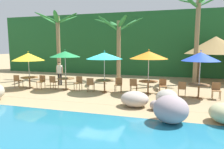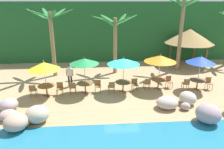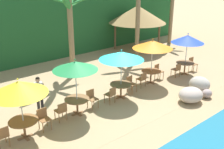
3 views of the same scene
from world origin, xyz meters
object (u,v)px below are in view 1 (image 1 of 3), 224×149
(umbrella_blue, at_px, (201,57))
(umbrella_green, at_px, (65,54))
(palm_tree_nearest, at_px, (58,34))
(chair_blue_inland, at_px, (182,88))
(dining_table_orange, at_px, (148,83))
(chair_teal_seaward, at_px, (119,84))
(dining_table_blue, at_px, (199,87))
(palm_tree_second, at_px, (119,37))
(palapa_hut, at_px, (216,45))
(chair_teal_inland, at_px, (90,84))
(chair_yellow_seaward, at_px, (42,81))
(chair_blue_seaward, at_px, (216,89))
(umbrella_teal, at_px, (104,56))
(dining_table_green, at_px, (66,80))
(palm_tree_third, at_px, (197,27))
(chair_yellow_inland, at_px, (18,80))
(umbrella_yellow, at_px, (28,57))
(waiter_in_white, at_px, (60,72))
(umbrella_orange, at_px, (149,55))
(chair_orange_seaward, at_px, (163,85))
(chair_green_seaward, at_px, (79,82))
(dining_table_yellow, at_px, (30,79))
(chair_orange_inland, at_px, (133,85))
(dining_table_teal, at_px, (104,82))

(umbrella_blue, bearing_deg, umbrella_green, 179.94)
(palm_tree_nearest, bearing_deg, chair_blue_inland, -21.54)
(dining_table_orange, bearing_deg, umbrella_blue, -7.41)
(chair_teal_seaward, bearing_deg, umbrella_blue, -2.35)
(dining_table_blue, relative_size, palm_tree_second, 0.22)
(palapa_hut, bearing_deg, palm_tree_second, -166.06)
(chair_teal_seaward, bearing_deg, chair_teal_inland, -167.25)
(umbrella_blue, bearing_deg, palm_tree_nearest, 160.20)
(chair_yellow_seaward, height_order, chair_blue_seaward, same)
(chair_blue_inland, bearing_deg, umbrella_green, 179.66)
(chair_blue_seaward, bearing_deg, umbrella_teal, -179.81)
(umbrella_blue, relative_size, palapa_hut, 0.56)
(dining_table_green, bearing_deg, palm_tree_third, 28.50)
(umbrella_teal, bearing_deg, chair_yellow_inland, -176.19)
(umbrella_yellow, xyz_separation_m, waiter_in_white, (1.38, 1.50, -1.10))
(dining_table_green, distance_m, dining_table_blue, 7.93)
(chair_yellow_inland, distance_m, chair_teal_inland, 5.18)
(chair_teal_seaward, height_order, chair_teal_inland, same)
(chair_teal_inland, xyz_separation_m, umbrella_orange, (3.42, 0.55, 1.75))
(palm_tree_second, bearing_deg, waiter_in_white, -140.51)
(umbrella_orange, bearing_deg, chair_orange_seaward, 12.52)
(palapa_hut, bearing_deg, chair_green_seaward, -146.28)
(chair_yellow_inland, distance_m, dining_table_blue, 11.33)
(umbrella_teal, distance_m, chair_blue_seaward, 6.40)
(chair_orange_seaward, bearing_deg, umbrella_orange, -167.48)
(dining_table_orange, bearing_deg, palm_tree_third, 54.06)
(chair_blue_seaward, height_order, palm_tree_nearest, palm_tree_nearest)
(chair_yellow_inland, relative_size, chair_teal_inland, 1.00)
(chair_teal_seaward, relative_size, umbrella_orange, 0.33)
(chair_yellow_seaward, bearing_deg, umbrella_green, 5.34)
(dining_table_blue, height_order, palapa_hut, palapa_hut)
(dining_table_yellow, xyz_separation_m, chair_teal_seaward, (6.00, 0.44, -0.10))
(chair_yellow_seaward, relative_size, umbrella_orange, 0.33)
(umbrella_yellow, bearing_deg, umbrella_green, 5.83)
(umbrella_teal, distance_m, chair_orange_inland, 2.44)
(chair_orange_inland, xyz_separation_m, umbrella_blue, (3.57, -0.23, 1.71))
(umbrella_yellow, distance_m, palm_tree_second, 6.80)
(dining_table_blue, bearing_deg, dining_table_green, 179.94)
(chair_orange_seaward, relative_size, waiter_in_white, 0.51)
(umbrella_blue, bearing_deg, chair_blue_seaward, 2.98)
(umbrella_blue, relative_size, chair_blue_inland, 2.95)
(chair_orange_inland, bearing_deg, palm_tree_third, 47.89)
(chair_teal_seaward, xyz_separation_m, chair_blue_seaward, (5.33, -0.14, 0.00))
(dining_table_orange, distance_m, palapa_hut, 7.57)
(dining_table_teal, bearing_deg, chair_blue_seaward, 0.19)
(umbrella_orange, height_order, palm_tree_nearest, palm_tree_nearest)
(dining_table_teal, height_order, chair_teal_inland, chair_teal_inland)
(umbrella_green, distance_m, palm_tree_second, 4.98)
(dining_table_blue, bearing_deg, chair_yellow_inland, -178.10)
(dining_table_yellow, distance_m, waiter_in_white, 2.08)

